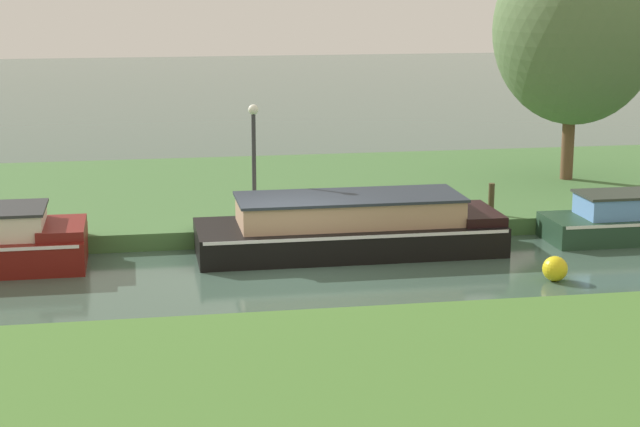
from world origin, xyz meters
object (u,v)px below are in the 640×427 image
(lamp_post, at_px, (254,146))
(mooring_post_far, at_px, (335,207))
(willow_tree_left, at_px, (576,30))
(mooring_post_near, at_px, (491,199))
(channel_buoy, at_px, (555,269))
(black_cruiser, at_px, (351,227))

(lamp_post, relative_size, mooring_post_far, 4.11)
(willow_tree_left, distance_m, lamp_post, 10.10)
(mooring_post_near, height_order, mooring_post_far, mooring_post_near)
(lamp_post, height_order, channel_buoy, lamp_post)
(lamp_post, bearing_deg, black_cruiser, -46.25)
(mooring_post_near, bearing_deg, black_cruiser, -159.50)
(willow_tree_left, distance_m, channel_buoy, 10.04)
(channel_buoy, bearing_deg, mooring_post_far, 130.07)
(black_cruiser, bearing_deg, mooring_post_far, 94.66)
(black_cruiser, height_order, mooring_post_near, black_cruiser)
(willow_tree_left, height_order, mooring_post_far, willow_tree_left)
(willow_tree_left, bearing_deg, black_cruiser, -144.20)
(lamp_post, bearing_deg, willow_tree_left, 19.40)
(black_cruiser, height_order, mooring_post_far, black_cruiser)
(lamp_post, xyz_separation_m, mooring_post_near, (5.64, -0.63, -1.34))
(lamp_post, xyz_separation_m, mooring_post_far, (1.82, -0.63, -1.39))
(black_cruiser, relative_size, mooring_post_far, 10.25)
(willow_tree_left, relative_size, mooring_post_far, 10.30)
(mooring_post_near, distance_m, mooring_post_far, 3.83)
(lamp_post, xyz_separation_m, channel_buoy, (5.50, -5.01, -1.86))
(black_cruiser, relative_size, willow_tree_left, 0.99)
(lamp_post, relative_size, channel_buoy, 5.28)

